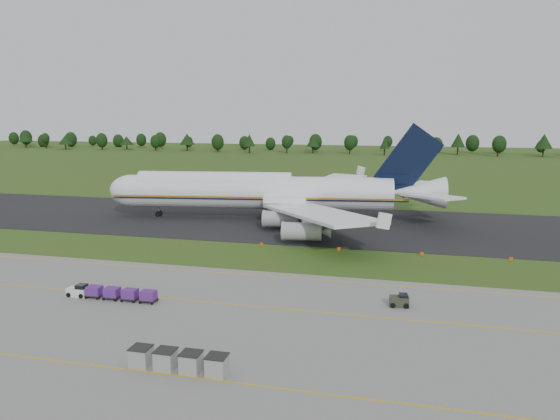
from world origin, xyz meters
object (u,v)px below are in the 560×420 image
(utility_cart, at_px, (399,302))
(uld_row, at_px, (178,361))
(aircraft, at_px, (266,192))
(baggage_train, at_px, (110,293))
(edge_markers, at_px, (380,252))

(utility_cart, xyz_separation_m, uld_row, (-18.39, -21.12, 0.31))
(aircraft, xyz_separation_m, uld_row, (11.17, -69.66, -4.87))
(baggage_train, bearing_deg, uld_row, -43.93)
(baggage_train, xyz_separation_m, edge_markers, (30.46, 30.30, -0.55))
(edge_markers, bearing_deg, aircraft, 136.94)
(aircraft, xyz_separation_m, utility_cart, (29.56, -48.55, -5.18))
(utility_cart, bearing_deg, aircraft, 121.33)
(baggage_train, bearing_deg, utility_cart, 9.64)
(utility_cart, distance_m, edge_markers, 24.78)
(utility_cart, relative_size, uld_row, 0.26)
(baggage_train, height_order, edge_markers, baggage_train)
(utility_cart, distance_m, uld_row, 28.00)
(uld_row, distance_m, edge_markers, 47.88)
(aircraft, relative_size, utility_cart, 31.31)
(utility_cart, bearing_deg, edge_markers, 98.84)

